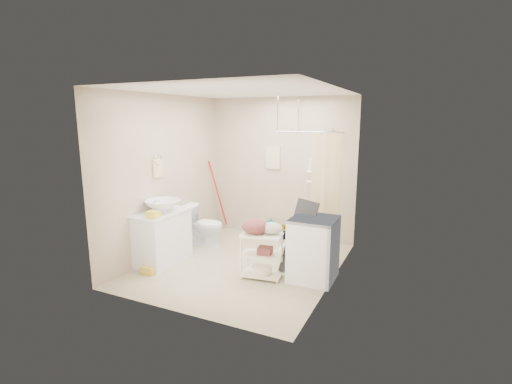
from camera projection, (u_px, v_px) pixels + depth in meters
The scene contains 23 objects.
floor at pixel (242, 264), 5.74m from camera, with size 3.20×3.20×0.00m, color tan.
ceiling at pixel (241, 91), 5.23m from camera, with size 2.80×3.20×0.04m, color silver.
wall_back at pixel (281, 168), 6.90m from camera, with size 2.80×0.04×2.60m, color #B8A78E.
wall_front at pixel (174, 204), 4.06m from camera, with size 2.80×0.04×2.60m, color #B8A78E.
wall_left at pixel (165, 175), 6.06m from camera, with size 0.04×3.20×2.60m, color #B8A78E.
wall_right at pixel (335, 189), 4.90m from camera, with size 0.04×3.20×2.60m, color #B8A78E.
vanity at pixel (163, 237), 5.75m from camera, with size 0.52×0.92×0.81m, color silver.
sink at pixel (163, 206), 5.66m from camera, with size 0.54×0.54×0.19m, color silver.
counter_basket at pixel (153, 215), 5.32m from camera, with size 0.18×0.14×0.10m, color yellow.
floor_basket at pixel (149, 268), 5.38m from camera, with size 0.29×0.23×0.16m, color gold.
toilet at pixel (204, 225), 6.59m from camera, with size 0.40×0.70×0.71m, color white.
mop at pixel (217, 196), 7.42m from camera, with size 0.13×0.13×1.40m, color red, non-canonical shape.
potted_plant_a at pixel (271, 228), 7.03m from camera, with size 0.19×0.13×0.35m, color brown.
potted_plant_b at pixel (285, 231), 6.89m from camera, with size 0.17×0.14×0.31m, color brown.
hanging_towel at pixel (273, 158), 6.91m from camera, with size 0.28×0.03×0.42m, color beige.
towel_ring at pixel (158, 167), 5.84m from camera, with size 0.04×0.22×0.34m, color #D5CB84, non-canonical shape.
tp_holder at pixel (171, 209), 6.20m from camera, with size 0.08×0.12×0.14m, color white, non-canonical shape.
shower at pixel (316, 190), 6.11m from camera, with size 1.10×1.10×2.10m, color silver, non-canonical shape.
shampoo_bottle_a at pixel (311, 163), 6.56m from camera, with size 0.10×0.10×0.26m, color silver.
shampoo_bottle_b at pixel (320, 165), 6.50m from camera, with size 0.08×0.08×0.18m, color #374691.
washing_machine at pixel (313, 249), 5.14m from camera, with size 0.60×0.62×0.88m, color white.
laundry_rack at pixel (262, 251), 5.20m from camera, with size 0.56×0.33×0.77m, color white, non-canonical shape.
ironing_board at pixel (299, 237), 5.24m from camera, with size 0.32×0.09×1.13m, color black, non-canonical shape.
Camera 1 is at (2.49, -4.80, 2.22)m, focal length 26.00 mm.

